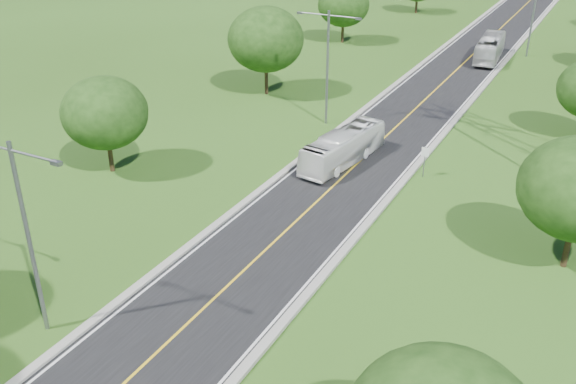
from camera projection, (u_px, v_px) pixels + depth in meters
name	position (u px, v px, depth m)	size (l,w,h in m)	color
ground	(437.00, 88.00, 67.37)	(260.00, 260.00, 0.00)	#294714
road	(453.00, 74.00, 72.10)	(8.00, 150.00, 0.06)	black
curb_left	(416.00, 68.00, 73.84)	(0.50, 150.00, 0.22)	gray
curb_right	(491.00, 78.00, 70.29)	(0.50, 150.00, 0.22)	gray
speed_limit_sign	(425.00, 157.00, 47.06)	(0.55, 0.09, 2.40)	slate
streetlight_near_left	(26.00, 224.00, 29.24)	(5.90, 0.25, 10.00)	slate
streetlight_mid_left	(328.00, 58.00, 55.35)	(5.90, 0.25, 10.00)	slate
streetlight_far_right	(534.00, 7.00, 76.45)	(5.90, 0.25, 10.00)	slate
tree_lb	(105.00, 113.00, 46.65)	(6.30, 6.30, 7.33)	black
tree_lc	(266.00, 39.00, 63.23)	(7.56, 7.56, 8.79)	black
tree_ld	(344.00, 4.00, 83.33)	(6.72, 6.72, 7.82)	black
bus_outbound	(490.00, 48.00, 76.76)	(2.40, 10.25, 2.86)	beige
bus_inbound	(343.00, 147.00, 49.32)	(2.20, 9.39, 2.62)	white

